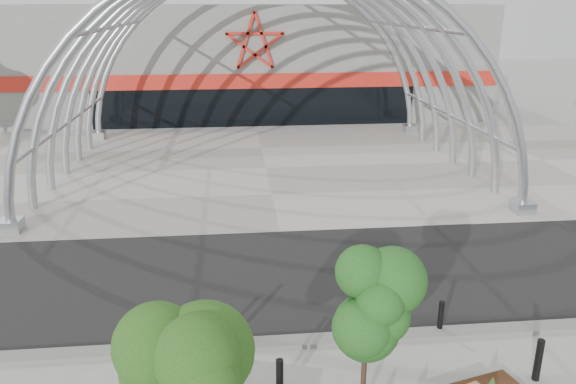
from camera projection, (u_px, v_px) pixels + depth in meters
ground at (304, 338)px, 14.40m from camera, size 140.00×140.00×0.00m
road at (290, 275)px, 17.69m from camera, size 140.00×7.00×0.02m
forecourt at (266, 168)px, 28.99m from camera, size 60.00×17.00×0.04m
kerb at (305, 341)px, 14.14m from camera, size 60.00×0.50×0.12m
arena_building at (251, 57)px, 44.63m from camera, size 34.00×15.24×8.00m
vault_canopy at (266, 168)px, 28.99m from camera, size 20.80×15.80×20.36m
street_tree_0 at (186, 376)px, 8.65m from camera, size 1.65×1.65×3.76m
street_tree_1 at (367, 304)px, 11.15m from camera, size 1.46×1.46×3.46m
bollard_0 at (203, 339)px, 13.58m from camera, size 0.14×0.14×0.88m
bollard_1 at (280, 380)px, 11.98m from camera, size 0.16×0.16×1.02m
bollard_2 at (231, 324)px, 14.14m from camera, size 0.15×0.15×0.93m
bollard_3 at (441, 317)px, 14.51m from camera, size 0.14×0.14×0.89m
bollard_4 at (538, 360)px, 12.64m from camera, size 0.17×0.17×1.04m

